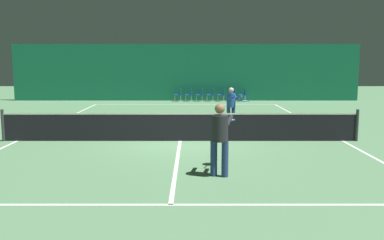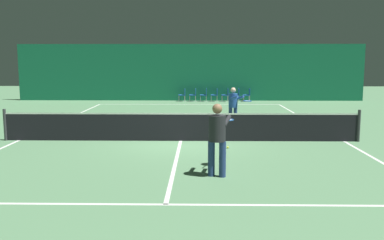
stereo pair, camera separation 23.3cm
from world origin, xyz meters
TOP-DOWN VIEW (x-y plane):
  - ground_plane at (0.00, 0.00)m, footprint 60.00×60.00m
  - backdrop_curtain at (0.00, 14.43)m, footprint 23.00×0.12m
  - court_line_baseline_far at (0.00, 11.90)m, footprint 11.00×0.10m
  - court_line_service_far at (0.00, 6.40)m, footprint 8.25×0.10m
  - court_line_service_near at (0.00, -6.40)m, footprint 8.25×0.10m
  - court_line_sideline_left at (-5.50, 0.00)m, footprint 0.10×23.80m
  - court_line_sideline_right at (5.50, 0.00)m, footprint 0.10×23.80m
  - court_line_centre at (0.00, 0.00)m, footprint 0.10×12.80m
  - tennis_net at (0.00, 0.00)m, footprint 12.00×0.10m
  - player_near at (1.06, -4.37)m, footprint 0.75×1.42m
  - player_far at (2.03, 3.26)m, footprint 0.97×1.31m
  - courtside_chair_0 at (-0.46, 13.88)m, footprint 0.44×0.44m
  - courtside_chair_1 at (0.25, 13.88)m, footprint 0.44×0.44m
  - courtside_chair_2 at (0.96, 13.88)m, footprint 0.44×0.44m
  - courtside_chair_3 at (1.67, 13.88)m, footprint 0.44×0.44m
  - courtside_chair_4 at (2.37, 13.88)m, footprint 0.44×0.44m
  - courtside_chair_5 at (3.08, 13.88)m, footprint 0.44×0.44m
  - courtside_chair_6 at (3.79, 13.88)m, footprint 0.44×0.44m
  - tennis_ball at (1.51, -1.22)m, footprint 0.07×0.07m

SIDE VIEW (x-z plane):
  - ground_plane at x=0.00m, z-range 0.00..0.00m
  - court_line_baseline_far at x=0.00m, z-range 0.00..0.00m
  - court_line_service_far at x=0.00m, z-range 0.00..0.00m
  - court_line_service_near at x=0.00m, z-range 0.00..0.00m
  - court_line_sideline_left at x=-5.50m, z-range 0.00..0.00m
  - court_line_sideline_right at x=5.50m, z-range 0.00..0.00m
  - court_line_centre at x=0.00m, z-range 0.00..0.00m
  - tennis_ball at x=1.51m, z-range 0.00..0.07m
  - courtside_chair_0 at x=-0.46m, z-range 0.07..0.91m
  - courtside_chair_1 at x=0.25m, z-range 0.07..0.91m
  - courtside_chair_2 at x=0.96m, z-range 0.07..0.91m
  - courtside_chair_3 at x=1.67m, z-range 0.07..0.91m
  - courtside_chair_4 at x=2.37m, z-range 0.07..0.91m
  - courtside_chair_5 at x=3.08m, z-range 0.07..0.91m
  - courtside_chair_6 at x=3.79m, z-range 0.07..0.91m
  - tennis_net at x=0.00m, z-range -0.02..1.05m
  - player_far at x=2.03m, z-range 0.13..1.72m
  - player_near at x=1.06m, z-range 0.14..1.86m
  - backdrop_curtain at x=0.00m, z-range 0.00..3.75m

